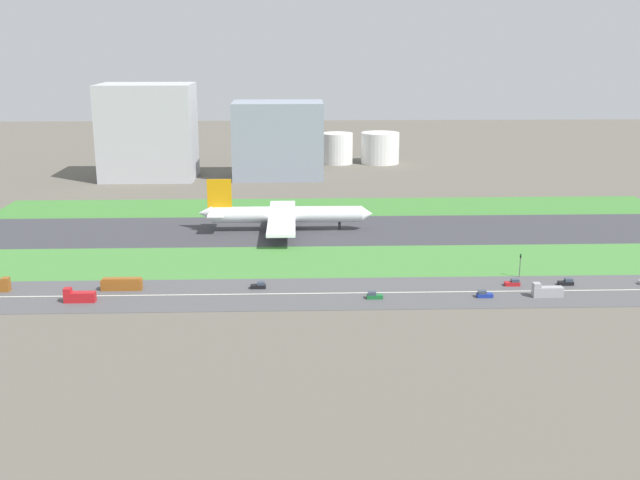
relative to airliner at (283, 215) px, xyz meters
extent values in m
plane|color=#5B564C|center=(20.05, 0.00, -6.23)|extent=(800.00, 800.00, 0.00)
cube|color=#38383D|center=(20.05, 0.00, -6.18)|extent=(280.00, 46.00, 0.10)
cube|color=#3D7A33|center=(20.05, 41.00, -6.18)|extent=(280.00, 36.00, 0.10)
cube|color=#427F38|center=(20.05, -41.00, -6.18)|extent=(280.00, 36.00, 0.10)
cube|color=#4C4C4F|center=(20.05, -73.00, -6.18)|extent=(280.00, 28.00, 0.10)
cube|color=silver|center=(20.05, -73.00, -6.13)|extent=(266.00, 0.50, 0.01)
cylinder|color=white|center=(1.68, 0.00, 0.07)|extent=(56.00, 6.00, 6.00)
cone|color=white|center=(31.68, 0.00, 0.07)|extent=(4.00, 5.70, 5.70)
cone|color=white|center=(-28.82, 0.00, 0.87)|extent=(5.00, 5.40, 5.40)
cube|color=orange|center=(-23.32, 0.00, 8.07)|extent=(9.00, 0.80, 11.00)
cube|color=white|center=(-24.32, 0.00, 1.07)|extent=(6.00, 16.00, 0.60)
cube|color=white|center=(-0.32, 15.00, -1.13)|extent=(10.00, 26.00, 1.00)
cylinder|color=gray|center=(0.68, 9.00, -3.33)|extent=(5.00, 3.20, 3.20)
cube|color=white|center=(-0.32, -15.00, -1.13)|extent=(10.00, 26.00, 1.00)
cylinder|color=gray|center=(0.68, -9.00, -3.33)|extent=(5.00, 3.20, 3.20)
cylinder|color=black|center=(21.28, 0.00, -4.53)|extent=(1.00, 1.00, 3.20)
cylinder|color=black|center=(-2.32, 3.50, -4.53)|extent=(1.00, 1.00, 3.20)
cylinder|color=black|center=(-2.32, -3.50, -4.53)|extent=(1.00, 1.00, 3.20)
cube|color=#19662D|center=(26.47, -78.00, -5.58)|extent=(4.40, 1.80, 1.10)
cube|color=#333D4C|center=(25.67, -78.00, -4.58)|extent=(2.20, 1.66, 0.90)
cube|color=#99999E|center=(74.83, -78.00, -4.73)|extent=(8.40, 2.50, 2.80)
cube|color=#99999E|center=(71.63, -78.00, -2.73)|extent=(2.00, 2.30, 1.20)
cube|color=#B2191E|center=(67.72, -68.00, -5.58)|extent=(4.40, 1.80, 1.10)
cube|color=#333D4C|center=(68.52, -68.00, -4.58)|extent=(2.20, 1.66, 0.90)
cube|color=black|center=(83.53, -68.00, -5.58)|extent=(4.40, 1.80, 1.10)
cube|color=#333D4C|center=(84.33, -68.00, -4.58)|extent=(2.20, 1.66, 0.90)
cube|color=brown|center=(-77.96, -68.00, -2.73)|extent=(2.00, 2.30, 1.20)
cube|color=brown|center=(-45.25, -68.00, -4.63)|extent=(11.60, 2.50, 3.00)
cube|color=brown|center=(-45.15, -68.00, -2.88)|extent=(10.80, 2.30, 0.50)
cube|color=#B2191E|center=(-54.42, -78.00, -4.73)|extent=(8.40, 2.50, 2.80)
cube|color=#B2191E|center=(-57.62, -78.00, -2.73)|extent=(2.00, 2.30, 1.20)
cube|color=black|center=(-6.25, -68.00, -5.58)|extent=(4.40, 1.80, 1.10)
cube|color=#333D4C|center=(-5.45, -68.00, -4.58)|extent=(2.20, 1.66, 0.90)
cube|color=navy|center=(57.20, -78.00, -5.58)|extent=(4.40, 1.80, 1.10)
cube|color=#333D4C|center=(56.40, -78.00, -4.58)|extent=(2.20, 1.66, 0.90)
cylinder|color=#4C4C51|center=(72.19, -60.00, -3.13)|extent=(0.24, 0.24, 6.00)
cube|color=black|center=(72.19, -60.00, 0.47)|extent=(0.36, 0.36, 1.20)
sphere|color=#19D826|center=(72.19, -60.20, 0.77)|extent=(0.24, 0.24, 0.24)
cube|color=#B2B2B7|center=(-69.95, 114.00, 17.82)|extent=(46.84, 33.37, 48.10)
cube|color=gray|center=(-3.69, 114.00, 13.27)|extent=(45.90, 30.33, 39.00)
cylinder|color=silver|center=(29.31, 159.00, 2.53)|extent=(18.07, 18.07, 17.52)
cylinder|color=silver|center=(54.24, 159.00, 2.64)|extent=(21.95, 21.95, 17.74)
camera|label=1|loc=(4.45, -275.65, 63.33)|focal=42.46mm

